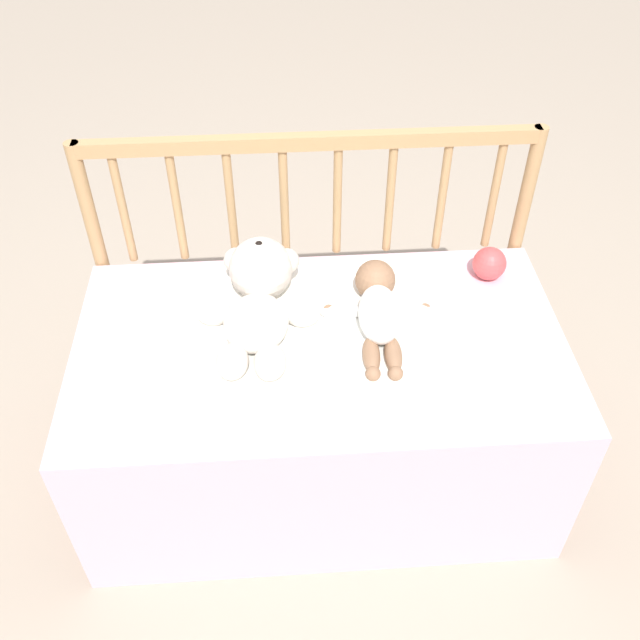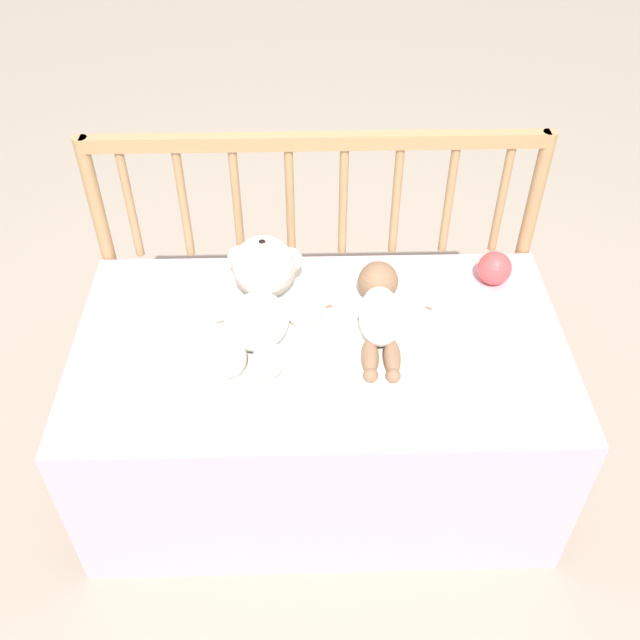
% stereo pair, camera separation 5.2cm
% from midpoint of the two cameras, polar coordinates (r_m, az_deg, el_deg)
% --- Properties ---
extents(ground_plane, '(12.00, 12.00, 0.00)m').
position_cam_midpoint_polar(ground_plane, '(2.03, -0.73, -11.48)').
color(ground_plane, tan).
extents(crib_mattress, '(1.15, 0.65, 0.48)m').
position_cam_midpoint_polar(crib_mattress, '(1.84, -0.79, -7.10)').
color(crib_mattress, '#EDB7C6').
rests_on(crib_mattress, ground_plane).
extents(crib_rail, '(1.15, 0.04, 0.83)m').
position_cam_midpoint_polar(crib_rail, '(1.87, -1.52, 7.93)').
color(crib_rail, tan).
rests_on(crib_rail, ground_plane).
extents(blanket, '(0.78, 0.52, 0.01)m').
position_cam_midpoint_polar(blanket, '(1.68, -1.57, -0.96)').
color(blanket, white).
rests_on(blanket, crib_mattress).
extents(teddy_bear, '(0.30, 0.41, 0.16)m').
position_cam_midpoint_polar(teddy_bear, '(1.70, -5.83, 1.95)').
color(teddy_bear, silver).
rests_on(teddy_bear, crib_mattress).
extents(baby, '(0.28, 0.35, 0.10)m').
position_cam_midpoint_polar(baby, '(1.69, 3.81, 0.89)').
color(baby, white).
rests_on(baby, crib_mattress).
extents(toy_ball, '(0.09, 0.09, 0.09)m').
position_cam_midpoint_polar(toy_ball, '(1.86, 12.62, 4.42)').
color(toy_ball, '#DB4C4C').
rests_on(toy_ball, crib_mattress).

